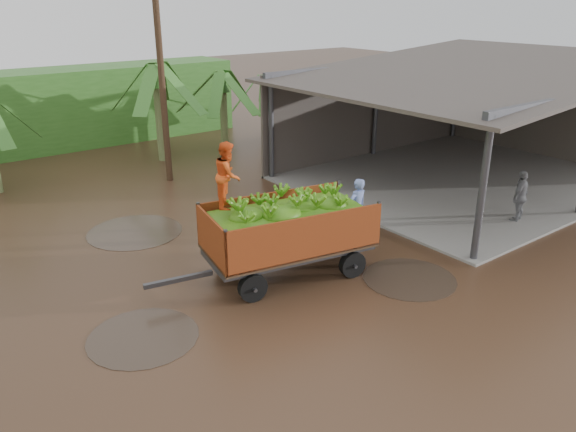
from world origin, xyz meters
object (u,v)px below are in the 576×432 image
object	(u,v)px
man_blue	(357,208)
man_grey	(520,197)
utility_pole	(161,74)
banana_trailer	(287,228)

from	to	relation	value
man_blue	man_grey	distance (m)	5.38
man_grey	utility_pole	size ratio (longest dim) A/B	0.21
banana_trailer	man_grey	distance (m)	8.18
man_grey	utility_pole	world-z (taller)	utility_pole
banana_trailer	man_grey	size ratio (longest dim) A/B	3.43
utility_pole	man_grey	bearing A→B (deg)	-57.76
banana_trailer	utility_pole	size ratio (longest dim) A/B	0.73
man_grey	utility_pole	distance (m)	13.16
utility_pole	man_blue	bearing A→B (deg)	-76.99
man_blue	man_grey	world-z (taller)	man_blue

